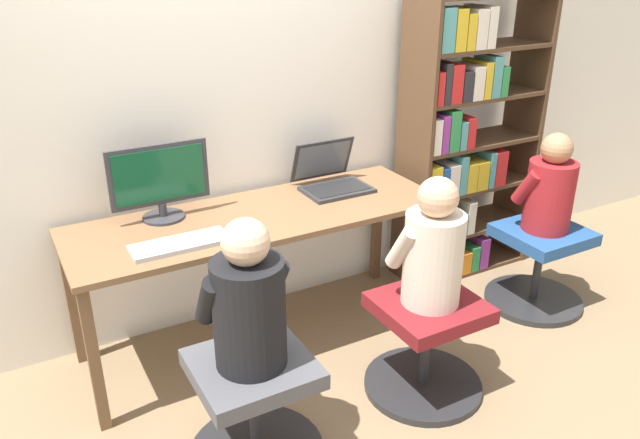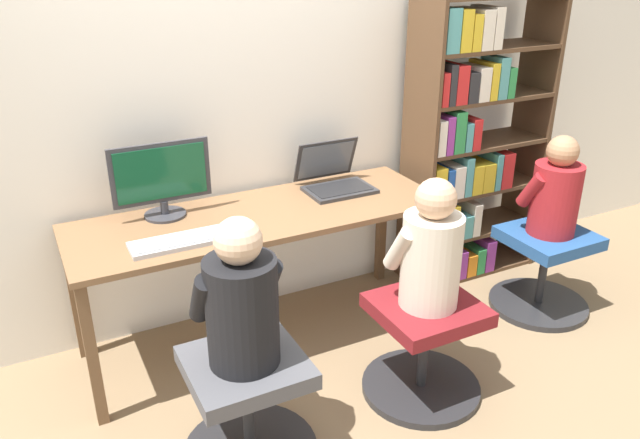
% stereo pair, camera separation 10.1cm
% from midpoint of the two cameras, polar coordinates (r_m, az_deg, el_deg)
% --- Properties ---
extents(ground_plane, '(14.00, 14.00, 0.00)m').
position_cam_midpoint_polar(ground_plane, '(3.31, -3.56, -13.53)').
color(ground_plane, '#846B4C').
extents(wall_back, '(10.00, 0.05, 2.60)m').
position_cam_midpoint_polar(wall_back, '(3.37, -9.55, 11.40)').
color(wall_back, white).
rests_on(wall_back, ground_plane).
extents(desk, '(1.93, 0.65, 0.75)m').
position_cam_midpoint_polar(desk, '(3.22, -6.39, -0.72)').
color(desk, brown).
rests_on(desk, ground_plane).
extents(desktop_monitor, '(0.49, 0.21, 0.38)m').
position_cam_midpoint_polar(desktop_monitor, '(3.16, -15.32, 3.31)').
color(desktop_monitor, '#333338').
rests_on(desktop_monitor, desk).
extents(laptop, '(0.37, 0.34, 0.26)m').
position_cam_midpoint_polar(laptop, '(3.49, 0.27, 3.69)').
color(laptop, '#2D2D30').
rests_on(laptop, desk).
extents(keyboard, '(0.45, 0.17, 0.03)m').
position_cam_midpoint_polar(keyboard, '(2.91, -13.64, -2.17)').
color(keyboard, '#B2B2B7').
rests_on(keyboard, desk).
extents(computer_mouse_by_keyboard, '(0.06, 0.10, 0.04)m').
position_cam_midpoint_polar(computer_mouse_by_keyboard, '(3.00, -8.82, -0.78)').
color(computer_mouse_by_keyboard, black).
rests_on(computer_mouse_by_keyboard, desk).
extents(office_chair_left, '(0.58, 0.58, 0.50)m').
position_cam_midpoint_polar(office_chair_left, '(2.70, -7.13, -16.80)').
color(office_chair_left, '#262628').
rests_on(office_chair_left, ground_plane).
extents(office_chair_right, '(0.58, 0.58, 0.50)m').
position_cam_midpoint_polar(office_chair_right, '(3.08, 8.71, -11.16)').
color(office_chair_right, '#262628').
rests_on(office_chair_right, ground_plane).
extents(person_at_monitor, '(0.35, 0.30, 0.62)m').
position_cam_midpoint_polar(person_at_monitor, '(2.41, -7.78, -7.58)').
color(person_at_monitor, black).
rests_on(person_at_monitor, office_chair_left).
extents(person_at_laptop, '(0.33, 0.29, 0.61)m').
position_cam_midpoint_polar(person_at_laptop, '(2.82, 9.29, -2.70)').
color(person_at_laptop, beige).
rests_on(person_at_laptop, office_chair_right).
extents(bookshelf, '(0.91, 0.34, 1.76)m').
position_cam_midpoint_polar(bookshelf, '(3.95, 11.85, 6.19)').
color(bookshelf, '#513823').
rests_on(bookshelf, ground_plane).
extents(office_chair_side, '(0.58, 0.58, 0.50)m').
position_cam_midpoint_polar(office_chair_side, '(3.93, 18.63, -3.95)').
color(office_chair_side, '#262628').
rests_on(office_chair_side, ground_plane).
extents(person_near_shelf, '(0.33, 0.28, 0.57)m').
position_cam_midpoint_polar(person_near_shelf, '(3.74, 19.55, 2.67)').
color(person_near_shelf, maroon).
rests_on(person_near_shelf, office_chair_side).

